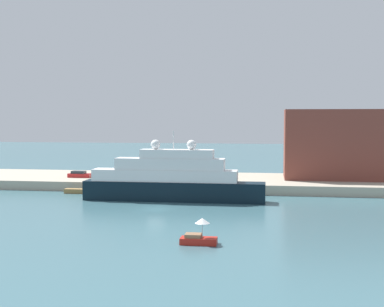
{
  "coord_description": "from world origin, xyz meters",
  "views": [
    {
      "loc": [
        16.5,
        -74.45,
        13.27
      ],
      "look_at": [
        4.47,
        6.0,
        7.79
      ],
      "focal_mm": 49.25,
      "sensor_mm": 36.0,
      "label": 1
    }
  ],
  "objects": [
    {
      "name": "ground",
      "position": [
        0.0,
        0.0,
        0.0
      ],
      "size": [
        400.0,
        400.0,
        0.0
      ],
      "primitive_type": "plane",
      "color": "#3D6670"
    },
    {
      "name": "quay_dock",
      "position": [
        0.0,
        26.47,
        0.86
      ],
      "size": [
        110.0,
        20.94,
        1.72
      ],
      "primitive_type": "cube",
      "color": "#ADA38E",
      "rests_on": "ground"
    },
    {
      "name": "large_yacht",
      "position": [
        0.79,
        8.01,
        3.36
      ],
      "size": [
        29.22,
        3.66,
        11.2
      ],
      "color": "black",
      "rests_on": "ground"
    },
    {
      "name": "small_motorboat",
      "position": [
        9.1,
        -20.26,
        0.85
      ],
      "size": [
        3.85,
        1.7,
        2.78
      ],
      "color": "#B22319",
      "rests_on": "ground"
    },
    {
      "name": "work_barge",
      "position": [
        -17.21,
        13.78,
        0.4
      ],
      "size": [
        4.45,
        1.48,
        0.8
      ],
      "primitive_type": "cube",
      "color": "olive",
      "rests_on": "ground"
    },
    {
      "name": "harbor_building",
      "position": [
        29.03,
        28.67,
        8.31
      ],
      "size": [
        19.73,
        10.24,
        13.18
      ],
      "primitive_type": "cube",
      "color": "brown",
      "rests_on": "quay_dock"
    },
    {
      "name": "parked_car",
      "position": [
        -20.29,
        23.15,
        2.27
      ],
      "size": [
        4.43,
        1.67,
        1.28
      ],
      "color": "#B21E1E",
      "rests_on": "quay_dock"
    },
    {
      "name": "person_figure",
      "position": [
        -16.03,
        19.95,
        2.49
      ],
      "size": [
        0.36,
        0.36,
        1.67
      ],
      "color": "#4C4C4C",
      "rests_on": "quay_dock"
    },
    {
      "name": "mooring_bollard",
      "position": [
        0.6,
        17.68,
        2.11
      ],
      "size": [
        0.56,
        0.56,
        0.77
      ],
      "primitive_type": "cylinder",
      "color": "black",
      "rests_on": "quay_dock"
    }
  ]
}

